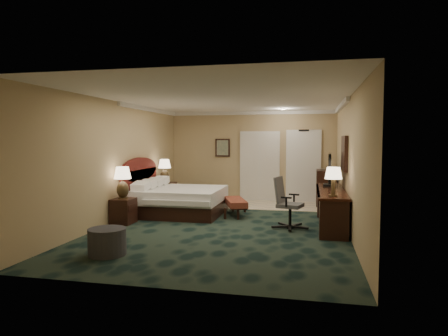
% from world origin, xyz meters
% --- Properties ---
extents(floor, '(5.00, 7.50, 0.00)m').
position_xyz_m(floor, '(0.00, 0.00, 0.00)').
color(floor, black).
rests_on(floor, ground).
extents(ceiling, '(5.00, 7.50, 0.00)m').
position_xyz_m(ceiling, '(0.00, 0.00, 2.70)').
color(ceiling, white).
rests_on(ceiling, wall_back).
extents(wall_back, '(5.00, 0.00, 2.70)m').
position_xyz_m(wall_back, '(0.00, 3.75, 1.35)').
color(wall_back, tan).
rests_on(wall_back, ground).
extents(wall_front, '(5.00, 0.00, 2.70)m').
position_xyz_m(wall_front, '(0.00, -3.75, 1.35)').
color(wall_front, tan).
rests_on(wall_front, ground).
extents(wall_left, '(0.00, 7.50, 2.70)m').
position_xyz_m(wall_left, '(-2.50, 0.00, 1.35)').
color(wall_left, tan).
rests_on(wall_left, ground).
extents(wall_right, '(0.00, 7.50, 2.70)m').
position_xyz_m(wall_right, '(2.50, 0.00, 1.35)').
color(wall_right, tan).
rests_on(wall_right, ground).
extents(crown_molding, '(5.00, 7.50, 0.10)m').
position_xyz_m(crown_molding, '(0.00, 0.00, 2.65)').
color(crown_molding, white).
rests_on(crown_molding, wall_back).
extents(tile_patch, '(3.20, 1.70, 0.01)m').
position_xyz_m(tile_patch, '(0.90, 2.90, 0.01)').
color(tile_patch, beige).
rests_on(tile_patch, ground).
extents(headboard, '(0.12, 2.00, 1.40)m').
position_xyz_m(headboard, '(-2.44, 1.00, 0.70)').
color(headboard, '#431813').
rests_on(headboard, ground).
extents(entry_door, '(1.02, 0.06, 2.18)m').
position_xyz_m(entry_door, '(1.55, 3.72, 1.05)').
color(entry_door, white).
rests_on(entry_door, ground).
extents(closet_doors, '(1.20, 0.06, 2.10)m').
position_xyz_m(closet_doors, '(0.25, 3.71, 1.05)').
color(closet_doors, beige).
rests_on(closet_doors, ground).
extents(wall_art, '(0.45, 0.06, 0.55)m').
position_xyz_m(wall_art, '(-0.90, 3.71, 1.60)').
color(wall_art, '#51665E').
rests_on(wall_art, wall_back).
extents(wall_mirror, '(0.05, 0.95, 0.75)m').
position_xyz_m(wall_mirror, '(2.46, 0.60, 1.55)').
color(wall_mirror, white).
rests_on(wall_mirror, wall_right).
extents(bed, '(2.04, 1.89, 0.65)m').
position_xyz_m(bed, '(-1.38, 1.06, 0.32)').
color(bed, white).
rests_on(bed, ground).
extents(nightstand_near, '(0.44, 0.51, 0.55)m').
position_xyz_m(nightstand_near, '(-2.26, -0.28, 0.28)').
color(nightstand_near, black).
rests_on(nightstand_near, ground).
extents(nightstand_far, '(0.52, 0.60, 0.65)m').
position_xyz_m(nightstand_far, '(-2.22, 2.18, 0.33)').
color(nightstand_far, black).
rests_on(nightstand_far, ground).
extents(lamp_near, '(0.41, 0.41, 0.70)m').
position_xyz_m(lamp_near, '(-2.26, -0.28, 0.90)').
color(lamp_near, black).
rests_on(lamp_near, nightstand_near).
extents(lamp_far, '(0.37, 0.37, 0.65)m').
position_xyz_m(lamp_far, '(-2.21, 2.14, 0.98)').
color(lamp_far, black).
rests_on(lamp_far, nightstand_far).
extents(bed_bench, '(0.78, 1.25, 0.40)m').
position_xyz_m(bed_bench, '(-0.02, 1.17, 0.20)').
color(bed_bench, maroon).
rests_on(bed_bench, ground).
extents(ottoman, '(0.73, 0.73, 0.43)m').
position_xyz_m(ottoman, '(-1.41, -2.56, 0.21)').
color(ottoman, '#2D2E35').
rests_on(ottoman, ground).
extents(desk, '(0.58, 2.69, 0.78)m').
position_xyz_m(desk, '(2.19, 0.43, 0.39)').
color(desk, black).
rests_on(desk, ground).
extents(tv, '(0.14, 0.97, 0.76)m').
position_xyz_m(tv, '(2.19, 1.13, 1.15)').
color(tv, black).
rests_on(tv, desk).
extents(desk_lamp, '(0.39, 0.39, 0.56)m').
position_xyz_m(desk_lamp, '(2.18, -0.57, 1.06)').
color(desk_lamp, black).
rests_on(desk_lamp, desk).
extents(desk_chair, '(0.76, 0.73, 1.07)m').
position_xyz_m(desk_chair, '(1.35, -0.02, 0.54)').
color(desk_chair, '#4F4F53').
rests_on(desk_chair, ground).
extents(minibar, '(0.52, 0.94, 1.00)m').
position_xyz_m(minibar, '(2.19, 3.20, 0.50)').
color(minibar, black).
rests_on(minibar, ground).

